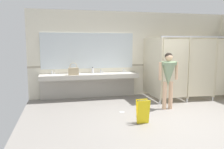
% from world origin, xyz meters
% --- Properties ---
extents(ground_plane, '(7.24, 6.02, 0.10)m').
position_xyz_m(ground_plane, '(0.00, 0.00, -0.05)').
color(ground_plane, gray).
extents(wall_back, '(7.24, 0.12, 2.86)m').
position_xyz_m(wall_back, '(0.00, 2.77, 1.43)').
color(wall_back, beige).
rests_on(wall_back, ground_plane).
extents(wall_back_tile_band, '(7.24, 0.01, 0.06)m').
position_xyz_m(wall_back_tile_band, '(0.00, 2.71, 1.05)').
color(wall_back_tile_band, '#9E937F').
rests_on(wall_back_tile_band, wall_back).
extents(vanity_counter, '(3.16, 0.58, 0.94)m').
position_xyz_m(vanity_counter, '(-1.69, 2.49, 0.61)').
color(vanity_counter, '#B2ADA3').
rests_on(vanity_counter, ground_plane).
extents(mirror_panel, '(3.06, 0.02, 1.17)m').
position_xyz_m(mirror_panel, '(-1.69, 2.70, 1.56)').
color(mirror_panel, silver).
rests_on(mirror_panel, wall_back).
extents(bathroom_stalls, '(2.77, 1.48, 2.01)m').
position_xyz_m(bathroom_stalls, '(1.63, 1.76, 1.05)').
color(bathroom_stalls, beige).
rests_on(bathroom_stalls, ground_plane).
extents(person_standing, '(0.55, 0.42, 1.55)m').
position_xyz_m(person_standing, '(0.23, 0.76, 0.97)').
color(person_standing, '#DBAD89').
rests_on(person_standing, ground_plane).
extents(handbag, '(0.31, 0.13, 0.38)m').
position_xyz_m(handbag, '(-2.21, 2.26, 0.95)').
color(handbag, tan).
rests_on(handbag, vanity_counter).
extents(soap_dispenser, '(0.07, 0.07, 0.20)m').
position_xyz_m(soap_dispenser, '(-1.56, 2.58, 0.91)').
color(soap_dispenser, white).
rests_on(soap_dispenser, vanity_counter).
extents(wet_floor_sign, '(0.28, 0.19, 0.55)m').
position_xyz_m(wet_floor_sign, '(-0.85, -0.19, 0.28)').
color(wet_floor_sign, yellow).
rests_on(wet_floor_sign, ground_plane).
extents(floor_drain_cover, '(0.14, 0.14, 0.01)m').
position_xyz_m(floor_drain_cover, '(-1.06, 0.76, 0.00)').
color(floor_drain_cover, '#B7BABF').
rests_on(floor_drain_cover, ground_plane).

